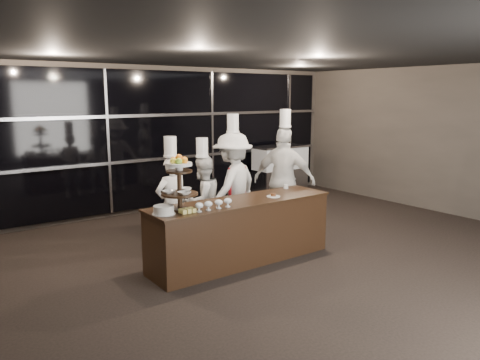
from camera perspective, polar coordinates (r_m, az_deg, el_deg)
room at (r=6.00m, az=12.76°, el=1.34°), size 10.00×10.00×10.00m
window_wall at (r=9.93m, az=-9.34°, el=4.97°), size 8.60×0.10×2.80m
buffet_counter at (r=6.84m, az=0.14°, el=-6.20°), size 2.84×0.74×0.92m
display_stand at (r=6.11m, az=-7.41°, el=0.13°), size 0.48×0.48×0.74m
compotes at (r=6.18m, az=-3.24°, el=-2.86°), size 0.56×0.11×0.12m
layer_cake at (r=6.02m, az=-9.29°, el=-3.63°), size 0.30×0.30×0.11m
pastry_squares at (r=6.06m, az=-6.43°, el=-3.73°), size 0.20×0.13×0.05m
small_plate at (r=6.96m, az=4.09°, el=-1.94°), size 0.20×0.20×0.05m
chef_cup at (r=7.58m, az=5.61°, el=-0.79°), size 0.08×0.08×0.07m
display_case at (r=11.02m, az=4.92°, el=1.32°), size 1.30×0.57×1.24m
chef_a at (r=7.27m, az=-8.32°, el=-2.70°), size 0.57×0.40×1.80m
chef_b at (r=7.59m, az=-4.56°, el=-2.41°), size 0.80×0.67×1.75m
chef_c at (r=7.82m, az=-0.86°, el=-0.71°), size 1.34×1.08×2.11m
chef_d at (r=8.19m, az=5.40°, el=0.02°), size 0.97×1.17×2.17m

